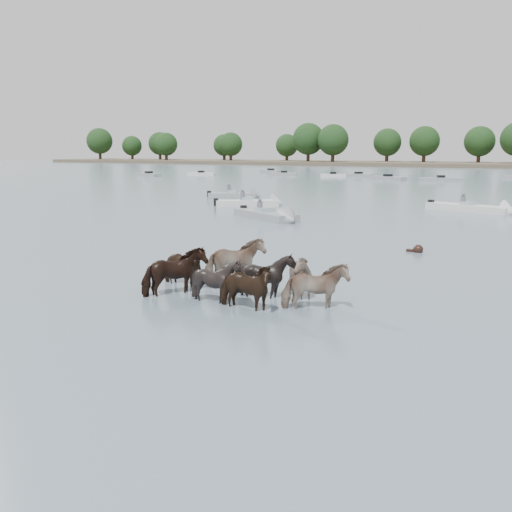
% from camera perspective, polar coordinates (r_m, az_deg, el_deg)
% --- Properties ---
extents(ground, '(400.00, 400.00, 0.00)m').
position_cam_1_polar(ground, '(17.20, -13.47, -4.65)').
color(ground, slate).
rests_on(ground, ground).
extents(shoreline, '(160.00, 30.00, 1.00)m').
position_cam_1_polar(shoreline, '(181.52, 1.66, 9.32)').
color(shoreline, '#4C4233').
rests_on(shoreline, ground).
extents(pony_herd, '(6.93, 4.52, 1.70)m').
position_cam_1_polar(pony_herd, '(17.49, -1.76, -2.10)').
color(pony_herd, black).
rests_on(pony_herd, ground).
extents(swimming_pony, '(0.72, 0.44, 0.44)m').
position_cam_1_polar(swimming_pony, '(26.01, 15.76, 0.59)').
color(swimming_pony, black).
rests_on(swimming_pony, ground).
extents(motorboat_a, '(5.34, 4.38, 1.92)m').
position_cam_1_polar(motorboat_a, '(45.72, 0.05, 5.29)').
color(motorboat_a, silver).
rests_on(motorboat_a, ground).
extents(motorboat_b, '(5.97, 4.34, 1.92)m').
position_cam_1_polar(motorboat_b, '(36.57, 1.61, 3.96)').
color(motorboat_b, gray).
rests_on(motorboat_b, ground).
extents(motorboat_c, '(6.68, 3.66, 1.92)m').
position_cam_1_polar(motorboat_c, '(44.19, 21.35, 4.38)').
color(motorboat_c, silver).
rests_on(motorboat_c, ground).
extents(motorboat_f, '(5.06, 3.46, 1.92)m').
position_cam_1_polar(motorboat_f, '(53.41, -1.57, 6.05)').
color(motorboat_f, gray).
rests_on(motorboat_f, ground).
extents(distant_flotilla, '(105.27, 25.78, 0.93)m').
position_cam_1_polar(distant_flotilla, '(87.98, 20.76, 7.17)').
color(distant_flotilla, gray).
rests_on(distant_flotilla, ground).
extents(treeline, '(147.43, 20.04, 12.11)m').
position_cam_1_polar(treeline, '(180.40, 2.49, 11.27)').
color(treeline, '#382619').
rests_on(treeline, ground).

